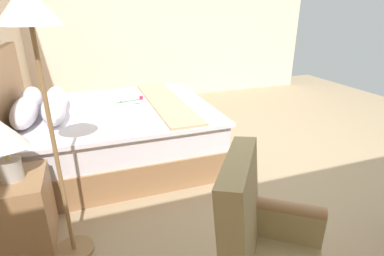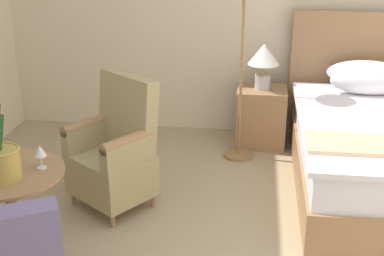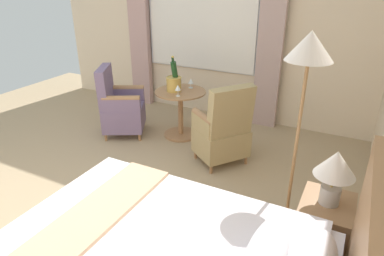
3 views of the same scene
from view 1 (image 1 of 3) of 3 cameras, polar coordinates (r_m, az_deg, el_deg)
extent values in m
plane|color=tan|center=(3.53, 12.90, -6.77)|extent=(7.67, 7.67, 0.00)
cube|color=beige|center=(5.98, -2.86, 21.15)|extent=(0.12, 5.41, 3.16)
cube|color=#A0734C|center=(3.58, -13.41, -3.53)|extent=(1.69, 2.04, 0.32)
cube|color=white|center=(3.46, -13.84, 0.91)|extent=(1.64, 1.98, 0.27)
cube|color=white|center=(3.42, -13.08, 3.47)|extent=(1.72, 1.92, 0.04)
cube|color=#DAB087|center=(3.49, -4.96, 4.97)|extent=(1.69, 0.37, 0.03)
cube|color=#A0734C|center=(3.44, -32.19, 4.09)|extent=(1.78, 0.08, 0.97)
ellipsoid|color=white|center=(3.22, -29.21, 2.68)|extent=(0.72, 0.26, 0.26)
ellipsoid|color=white|center=(3.60, -28.36, 4.68)|extent=(0.71, 0.24, 0.25)
ellipsoid|color=white|center=(3.18, -24.82, 3.29)|extent=(0.72, 0.26, 0.26)
ellipsoid|color=white|center=(3.58, -24.38, 4.96)|extent=(0.72, 0.27, 0.26)
cylinder|color=#2D6628|center=(3.60, -11.92, 5.05)|extent=(0.08, 0.31, 0.01)
sphere|color=#DB2342|center=(3.65, -9.65, 5.75)|extent=(0.05, 0.05, 0.05)
ellipsoid|color=#33702D|center=(3.59, -13.38, 4.97)|extent=(0.05, 0.05, 0.01)
cube|color=white|center=(3.54, -10.58, 4.87)|extent=(0.10, 0.13, 0.00)
cube|color=#A0734C|center=(2.56, -29.65, -13.91)|extent=(0.48, 0.39, 0.57)
sphere|color=tan|center=(2.71, -29.42, -8.72)|extent=(0.02, 0.02, 0.02)
cylinder|color=#B5AFA8|center=(2.39, -31.26, -6.81)|extent=(0.15, 0.15, 0.14)
cylinder|color=tan|center=(2.34, -31.85, -4.16)|extent=(0.02, 0.02, 0.10)
cone|color=silver|center=(2.29, -32.58, -0.84)|extent=(0.30, 0.30, 0.19)
cylinder|color=#987045|center=(2.52, -21.51, -20.83)|extent=(0.28, 0.28, 0.03)
cylinder|color=#987045|center=(2.09, -24.50, -4.53)|extent=(0.03, 0.03, 1.55)
cone|color=silver|center=(1.90, -28.89, 20.03)|extent=(0.35, 0.35, 0.21)
cube|color=tan|center=(1.55, 9.17, -15.62)|extent=(0.54, 0.46, 0.59)
cube|color=tan|center=(1.85, 16.65, -16.83)|extent=(0.34, 0.41, 0.19)
cylinder|color=#A0734C|center=(1.80, 16.99, -14.42)|extent=(0.34, 0.41, 0.09)
camera|label=2|loc=(4.83, 49.48, 20.96)|focal=50.00mm
camera|label=3|loc=(4.50, -30.67, 25.50)|focal=32.00mm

